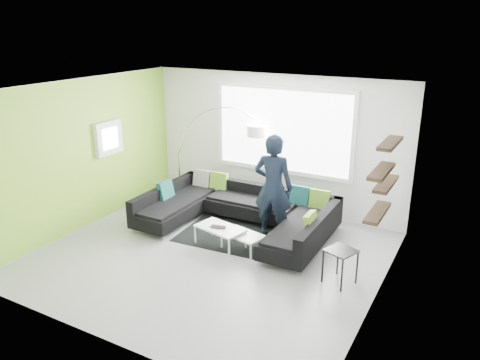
{
  "coord_description": "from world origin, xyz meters",
  "views": [
    {
      "loc": [
        3.85,
        -5.96,
        3.76
      ],
      "look_at": [
        0.08,
        0.9,
        1.1
      ],
      "focal_mm": 35.0,
      "sensor_mm": 36.0,
      "label": 1
    }
  ],
  "objects_px": {
    "person": "(273,187)",
    "arc_lamp": "(178,154)",
    "sectional_sofa": "(236,215)",
    "coffee_table": "(231,238)",
    "laptop": "(217,228)",
    "side_table": "(340,266)"
  },
  "relations": [
    {
      "from": "side_table",
      "to": "coffee_table",
      "type": "bearing_deg",
      "value": 173.92
    },
    {
      "from": "coffee_table",
      "to": "side_table",
      "type": "relative_size",
      "value": 2.0
    },
    {
      "from": "sectional_sofa",
      "to": "person",
      "type": "bearing_deg",
      "value": 6.77
    },
    {
      "from": "laptop",
      "to": "coffee_table",
      "type": "bearing_deg",
      "value": 11.28
    },
    {
      "from": "arc_lamp",
      "to": "side_table",
      "type": "height_order",
      "value": "arc_lamp"
    },
    {
      "from": "sectional_sofa",
      "to": "side_table",
      "type": "relative_size",
      "value": 6.32
    },
    {
      "from": "coffee_table",
      "to": "side_table",
      "type": "bearing_deg",
      "value": 6.03
    },
    {
      "from": "sectional_sofa",
      "to": "coffee_table",
      "type": "bearing_deg",
      "value": -67.73
    },
    {
      "from": "side_table",
      "to": "person",
      "type": "height_order",
      "value": "person"
    },
    {
      "from": "arc_lamp",
      "to": "sectional_sofa",
      "type": "bearing_deg",
      "value": -36.04
    },
    {
      "from": "sectional_sofa",
      "to": "coffee_table",
      "type": "distance_m",
      "value": 0.73
    },
    {
      "from": "person",
      "to": "laptop",
      "type": "relative_size",
      "value": 6.2
    },
    {
      "from": "arc_lamp",
      "to": "laptop",
      "type": "relative_size",
      "value": 6.8
    },
    {
      "from": "coffee_table",
      "to": "laptop",
      "type": "xyz_separation_m",
      "value": [
        -0.22,
        -0.09,
        0.19
      ]
    },
    {
      "from": "sectional_sofa",
      "to": "arc_lamp",
      "type": "bearing_deg",
      "value": 155.91
    },
    {
      "from": "coffee_table",
      "to": "arc_lamp",
      "type": "xyz_separation_m",
      "value": [
        -2.15,
        1.47,
        0.88
      ]
    },
    {
      "from": "coffee_table",
      "to": "person",
      "type": "xyz_separation_m",
      "value": [
        0.43,
        0.75,
        0.79
      ]
    },
    {
      "from": "sectional_sofa",
      "to": "person",
      "type": "height_order",
      "value": "person"
    },
    {
      "from": "person",
      "to": "arc_lamp",
      "type": "bearing_deg",
      "value": -22.9
    },
    {
      "from": "coffee_table",
      "to": "side_table",
      "type": "height_order",
      "value": "side_table"
    },
    {
      "from": "coffee_table",
      "to": "sectional_sofa",
      "type": "bearing_deg",
      "value": 125.02
    },
    {
      "from": "sectional_sofa",
      "to": "person",
      "type": "relative_size",
      "value": 1.79
    }
  ]
}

